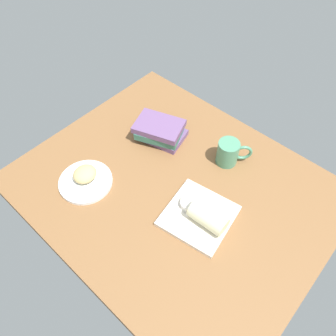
{
  "coord_description": "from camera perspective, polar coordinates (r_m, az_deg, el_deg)",
  "views": [
    {
      "loc": [
        -45.16,
        53.54,
        104.88
      ],
      "look_at": [
        6.17,
        -3.06,
        7.0
      ],
      "focal_mm": 35.45,
      "sensor_mm": 36.0,
      "label": 1
    }
  ],
  "objects": [
    {
      "name": "dining_table",
      "position": [
        1.24,
        1.16,
        -3.75
      ],
      "size": [
        110.0,
        90.0,
        4.0
      ],
      "primitive_type": "cube",
      "color": "brown",
      "rests_on": "ground"
    },
    {
      "name": "round_plate",
      "position": [
        1.27,
        -13.96,
        -2.3
      ],
      "size": [
        19.84,
        19.84,
        1.4
      ],
      "primitive_type": "cylinder",
      "color": "white",
      "rests_on": "dining_table"
    },
    {
      "name": "scone_pastry",
      "position": [
        1.25,
        -14.12,
        -1.01
      ],
      "size": [
        8.36,
        9.11,
        4.66
      ],
      "primitive_type": "ellipsoid",
      "rotation": [
        0.0,
        0.0,
        1.59
      ],
      "color": "tan",
      "rests_on": "round_plate"
    },
    {
      "name": "square_plate",
      "position": [
        1.16,
        5.28,
        -8.18
      ],
      "size": [
        25.3,
        25.3,
        1.6
      ],
      "primitive_type": "cube",
      "rotation": [
        0.0,
        0.0,
        0.16
      ],
      "color": "silver",
      "rests_on": "dining_table"
    },
    {
      "name": "sauce_cup",
      "position": [
        1.16,
        3.59,
        -6.11
      ],
      "size": [
        5.97,
        5.97,
        2.32
      ],
      "color": "silver",
      "rests_on": "square_plate"
    },
    {
      "name": "breakfast_wrap",
      "position": [
        1.11,
        6.9,
        -8.42
      ],
      "size": [
        13.25,
        7.39,
        6.71
      ],
      "primitive_type": "cylinder",
      "rotation": [
        1.57,
        0.0,
        1.62
      ],
      "color": "beige",
      "rests_on": "square_plate"
    },
    {
      "name": "book_stack",
      "position": [
        1.35,
        -1.39,
        6.4
      ],
      "size": [
        21.96,
        19.2,
        8.25
      ],
      "color": "#6B4C7A",
      "rests_on": "dining_table"
    },
    {
      "name": "coffee_mug",
      "position": [
        1.28,
        10.43,
        2.65
      ],
      "size": [
        11.55,
        10.88,
        10.15
      ],
      "color": "#4C8C6B",
      "rests_on": "dining_table"
    }
  ]
}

